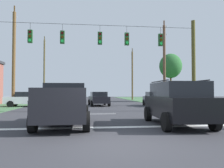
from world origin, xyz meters
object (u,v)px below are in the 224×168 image
(suv_black, at_px, (177,102))
(distant_car_oncoming, at_px, (99,98))
(utility_pole_mid_right, at_px, (164,63))
(utility_pole_far_right, at_px, (132,75))
(distant_car_crossing_white, at_px, (27,99))
(utility_pole_mid_left, at_px, (14,57))
(pickup_truck, at_px, (64,104))
(utility_pole_far_left, at_px, (44,69))
(distant_car_far_parked, at_px, (155,99))
(tree_roadside_right, at_px, (171,66))
(overhead_signal_span, at_px, (95,58))

(suv_black, height_order, distant_car_oncoming, suv_black)
(utility_pole_mid_right, bearing_deg, utility_pole_far_right, 90.16)
(distant_car_crossing_white, relative_size, utility_pole_mid_left, 0.42)
(pickup_truck, xyz_separation_m, utility_pole_far_left, (-5.92, 28.95, 4.40))
(utility_pole_mid_left, bearing_deg, utility_pole_far_left, 88.05)
(pickup_truck, relative_size, utility_pole_mid_left, 0.51)
(distant_car_far_parked, bearing_deg, distant_car_crossing_white, 177.87)
(tree_roadside_right, bearing_deg, distant_car_crossing_white, -153.51)
(utility_pole_mid_right, xyz_separation_m, utility_pole_mid_left, (-16.02, 0.65, 0.51))
(utility_pole_far_left, bearing_deg, utility_pole_mid_left, -91.95)
(distant_car_crossing_white, bearing_deg, pickup_truck, -70.03)
(distant_car_crossing_white, xyz_separation_m, distant_car_far_parked, (13.35, -0.50, 0.00))
(distant_car_oncoming, relative_size, utility_pole_far_left, 0.40)
(utility_pole_mid_left, distance_m, tree_roadside_right, 22.41)
(distant_car_crossing_white, bearing_deg, utility_pole_far_right, 48.93)
(overhead_signal_span, relative_size, distant_car_far_parked, 3.63)
(utility_pole_far_left, bearing_deg, tree_roadside_right, -16.52)
(distant_car_crossing_white, distance_m, utility_pole_mid_left, 4.64)
(suv_black, distance_m, utility_pole_far_left, 31.94)
(utility_pole_far_right, xyz_separation_m, utility_pole_far_left, (-15.46, -1.22, 0.77))
(utility_pole_mid_right, bearing_deg, overhead_signal_span, -138.38)
(overhead_signal_span, height_order, distant_car_oncoming, overhead_signal_span)
(utility_pole_far_right, relative_size, tree_roadside_right, 1.28)
(distant_car_crossing_white, bearing_deg, utility_pole_far_left, 93.67)
(distant_car_crossing_white, relative_size, utility_pole_mid_right, 0.47)
(utility_pole_mid_right, height_order, utility_pole_far_right, utility_pole_far_right)
(distant_car_far_parked, distance_m, tree_roadside_right, 12.36)
(distant_car_oncoming, bearing_deg, distant_car_far_parked, -11.20)
(tree_roadside_right, bearing_deg, utility_pole_mid_right, -114.64)
(distant_car_oncoming, bearing_deg, pickup_truck, -99.76)
(distant_car_crossing_white, height_order, utility_pole_far_right, utility_pole_far_right)
(pickup_truck, relative_size, distant_car_oncoming, 1.22)
(distant_car_crossing_white, xyz_separation_m, utility_pole_mid_right, (14.52, -0.28, 3.87))
(utility_pole_mid_left, height_order, tree_roadside_right, utility_pole_mid_left)
(utility_pole_far_left, bearing_deg, distant_car_crossing_white, -86.33)
(utility_pole_mid_right, xyz_separation_m, tree_roadside_right, (4.47, 9.74, 0.80))
(overhead_signal_span, xyz_separation_m, utility_pole_far_left, (-7.63, 22.66, 1.29))
(utility_pole_mid_right, bearing_deg, distant_car_oncoming, 172.32)
(distant_car_crossing_white, relative_size, utility_pole_far_right, 0.46)
(utility_pole_mid_left, bearing_deg, distant_car_oncoming, 2.04)
(pickup_truck, distance_m, tree_roadside_right, 27.35)
(overhead_signal_span, height_order, utility_pole_far_right, utility_pole_far_right)
(suv_black, bearing_deg, distant_car_crossing_white, 125.31)
(suv_black, height_order, distant_car_crossing_white, suv_black)
(overhead_signal_span, distance_m, pickup_truck, 7.22)
(suv_black, distance_m, distant_car_oncoming, 15.19)
(distant_car_far_parked, bearing_deg, suv_black, -103.27)
(suv_black, height_order, distant_car_far_parked, suv_black)
(overhead_signal_span, xyz_separation_m, distant_car_far_parked, (6.71, 6.78, -3.28))
(distant_car_crossing_white, height_order, distant_car_oncoming, same)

